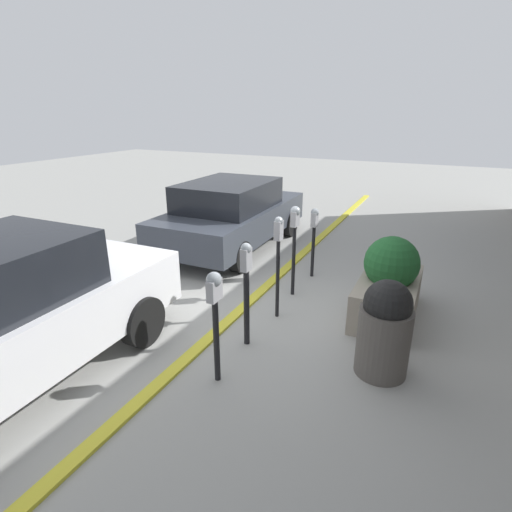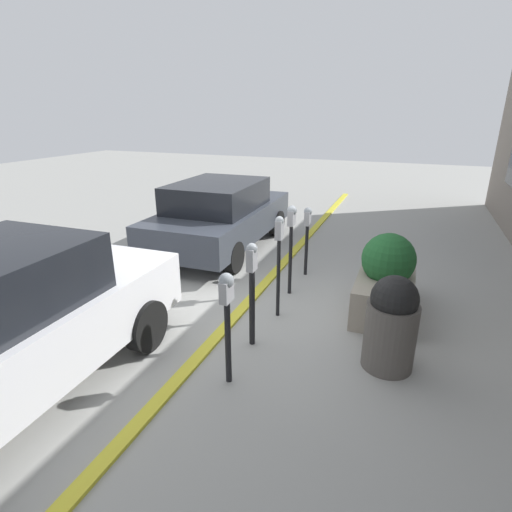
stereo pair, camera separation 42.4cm
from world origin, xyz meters
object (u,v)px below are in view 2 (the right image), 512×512
object	(u,v)px
parking_meter_middle	(279,248)
parking_meter_farthest	(307,227)
parked_car_middle	(221,214)
parking_meter_nearest	(227,306)
parking_meter_second	(252,281)
planter_box	(386,280)
trash_bin	(391,323)
parking_meter_fourth	(291,230)

from	to	relation	value
parking_meter_middle	parking_meter_farthest	distance (m)	1.69
parked_car_middle	parking_meter_nearest	bearing A→B (deg)	-153.89
parking_meter_second	parked_car_middle	bearing A→B (deg)	31.79
parking_meter_farthest	parking_meter_second	bearing A→B (deg)	178.86
planter_box	parked_car_middle	size ratio (longest dim) A/B	0.40
planter_box	trash_bin	xyz separation A→B (m)	(-1.46, -0.16, 0.08)
planter_box	trash_bin	distance (m)	1.47
parking_meter_fourth	parking_meter_second	bearing A→B (deg)	179.70
parking_meter_farthest	planter_box	bearing A→B (deg)	-122.83
parking_meter_farthest	parking_meter_middle	bearing A→B (deg)	-179.39
parking_meter_middle	parking_meter_farthest	world-z (taller)	parking_meter_middle
parking_meter_farthest	planter_box	size ratio (longest dim) A/B	0.77
parking_meter_second	parking_meter_fourth	distance (m)	1.67
parking_meter_middle	parking_meter_fourth	distance (m)	0.80
planter_box	parked_car_middle	world-z (taller)	parked_car_middle
parking_meter_fourth	planter_box	xyz separation A→B (m)	(-0.06, -1.51, -0.60)
parking_meter_farthest	planter_box	distance (m)	1.80
parking_meter_second	trash_bin	bearing A→B (deg)	-85.38
parking_meter_nearest	parking_meter_middle	xyz separation A→B (m)	(1.67, -0.02, 0.12)
parking_meter_nearest	parking_meter_second	world-z (taller)	parking_meter_second
parking_meter_nearest	parking_meter_fourth	distance (m)	2.47
parking_meter_second	planter_box	size ratio (longest dim) A/B	0.84
parking_meter_middle	planter_box	size ratio (longest dim) A/B	0.92
parking_meter_nearest	parking_meter_second	bearing A→B (deg)	3.06
parking_meter_nearest	parking_meter_farthest	xyz separation A→B (m)	(3.35, -0.01, -0.03)
parking_meter_middle	trash_bin	size ratio (longest dim) A/B	1.32
parking_meter_farthest	parked_car_middle	distance (m)	2.31
planter_box	trash_bin	bearing A→B (deg)	-173.68
parking_meter_middle	planter_box	xyz separation A→B (m)	(0.74, -1.45, -0.57)
planter_box	parking_meter_nearest	bearing A→B (deg)	148.46
parking_meter_fourth	trash_bin	distance (m)	2.32
parking_meter_second	parked_car_middle	size ratio (longest dim) A/B	0.33
parking_meter_second	parking_meter_middle	distance (m)	0.87
parking_meter_nearest	parking_meter_fourth	xyz separation A→B (m)	(2.47, 0.03, 0.15)
parking_meter_farthest	trash_bin	distance (m)	2.92
parking_meter_second	parking_meter_nearest	bearing A→B (deg)	-176.94
parking_meter_farthest	parking_meter_nearest	bearing A→B (deg)	179.88
planter_box	parking_meter_middle	bearing A→B (deg)	116.94
parking_meter_middle	planter_box	distance (m)	1.72
parking_meter_nearest	parked_car_middle	bearing A→B (deg)	27.02
parking_meter_middle	parking_meter_second	bearing A→B (deg)	175.43
parking_meter_second	parking_meter_middle	world-z (taller)	parking_meter_middle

